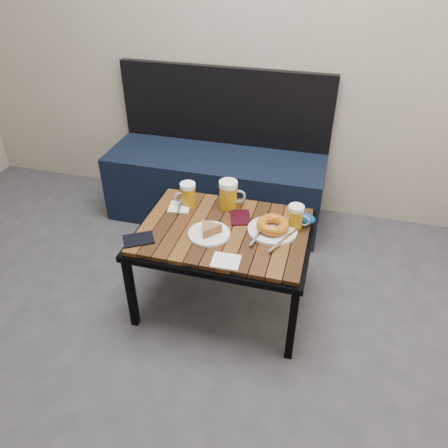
% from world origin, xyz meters
% --- Properties ---
extents(bench, '(1.40, 0.50, 0.95)m').
position_xyz_m(bench, '(-0.12, 1.76, 0.27)').
color(bench, black).
rests_on(bench, ground).
extents(cafe_table, '(0.84, 0.62, 0.47)m').
position_xyz_m(cafe_table, '(0.15, 0.95, 0.43)').
color(cafe_table, black).
rests_on(cafe_table, ground).
extents(beer_mug_left, '(0.12, 0.10, 0.13)m').
position_xyz_m(beer_mug_left, '(-0.09, 1.11, 0.54)').
color(beer_mug_left, '#B0830E').
rests_on(beer_mug_left, cafe_table).
extents(beer_mug_centre, '(0.14, 0.11, 0.15)m').
position_xyz_m(beer_mug_centre, '(0.12, 1.14, 0.55)').
color(beer_mug_centre, '#B0830E').
rests_on(beer_mug_centre, cafe_table).
extents(beer_mug_right, '(0.11, 0.08, 0.12)m').
position_xyz_m(beer_mug_right, '(0.48, 1.05, 0.53)').
color(beer_mug_right, '#B0830E').
rests_on(beer_mug_right, cafe_table).
extents(plate_pie, '(0.20, 0.20, 0.06)m').
position_xyz_m(plate_pie, '(0.10, 0.88, 0.49)').
color(plate_pie, white).
rests_on(plate_pie, cafe_table).
extents(plate_bagel, '(0.24, 0.30, 0.07)m').
position_xyz_m(plate_bagel, '(0.38, 0.99, 0.50)').
color(plate_bagel, white).
rests_on(plate_bagel, cafe_table).
extents(napkin_left, '(0.12, 0.14, 0.01)m').
position_xyz_m(napkin_left, '(-0.12, 1.07, 0.48)').
color(napkin_left, white).
rests_on(napkin_left, cafe_table).
extents(napkin_right, '(0.13, 0.11, 0.01)m').
position_xyz_m(napkin_right, '(0.22, 0.71, 0.48)').
color(napkin_right, white).
rests_on(napkin_right, cafe_table).
extents(passport_navy, '(0.17, 0.16, 0.01)m').
position_xyz_m(passport_navy, '(-0.21, 0.76, 0.48)').
color(passport_navy, black).
rests_on(passport_navy, cafe_table).
extents(passport_burgundy, '(0.14, 0.16, 0.01)m').
position_xyz_m(passport_burgundy, '(0.20, 1.06, 0.48)').
color(passport_burgundy, black).
rests_on(passport_burgundy, cafe_table).
extents(knit_pouch, '(0.12, 0.08, 0.05)m').
position_xyz_m(knit_pouch, '(0.51, 1.10, 0.50)').
color(knit_pouch, '#050B8A').
rests_on(knit_pouch, cafe_table).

